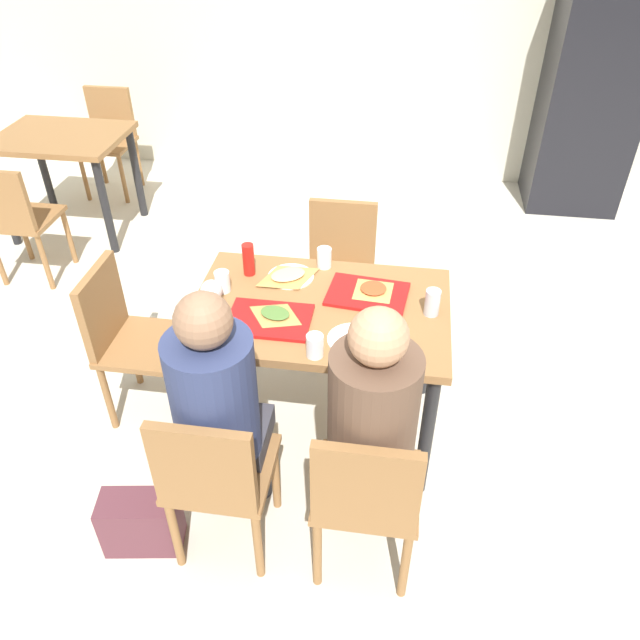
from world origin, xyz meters
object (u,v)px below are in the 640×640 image
pizza_slice_c (288,276)px  plastic_cup_b (315,346)px  background_chair_near (15,216)px  person_in_red (219,403)px  chair_left_end (127,333)px  main_table (320,325)px  chair_near_right (366,494)px  background_chair_far (109,133)px  tray_red_near (269,319)px  handbag (142,522)px  pizza_slice_a (275,314)px  tray_red_far (367,294)px  drink_fridge (593,86)px  background_table (64,152)px  chair_far_side (340,265)px  paper_plate_near_edge (353,340)px  condiment_bottle (248,259)px  chair_near_left (215,475)px  plastic_cup_a (324,258)px  soda_can (432,302)px  person_in_brown_jacket (373,420)px  plastic_cup_c (222,281)px  paper_plate_center (291,276)px  pizza_slice_b (373,289)px  foil_bundle (211,291)px

pizza_slice_c → plastic_cup_b: size_ratio=2.91×
pizza_slice_c → background_chair_near: size_ratio=0.34×
person_in_red → chair_left_end: bearing=136.6°
main_table → chair_near_right: 0.84m
chair_near_right → background_chair_far: size_ratio=1.00×
tray_red_near → handbag: tray_red_near is taller
pizza_slice_a → tray_red_far: bearing=31.6°
main_table → drink_fridge: bearing=59.6°
person_in_red → handbag: person_in_red is taller
pizza_slice_c → background_chair_far: background_chair_far is taller
background_table → main_table: bearing=-39.7°
chair_far_side → plastic_cup_b: 1.15m
chair_left_end → paper_plate_near_edge: bearing=-10.8°
chair_far_side → person_in_red: size_ratio=0.67×
plastic_cup_b → condiment_bottle: condiment_bottle is taller
chair_near_left → plastic_cup_b: bearing=54.4°
chair_near_right → tray_red_far: 0.94m
plastic_cup_a → condiment_bottle: size_ratio=0.62×
handbag → background_chair_far: size_ratio=0.38×
handbag → drink_fridge: size_ratio=0.17×
soda_can → chair_left_end: bearing=-179.2°
pizza_slice_c → paper_plate_near_edge: bearing=-49.4°
chair_near_right → background_table: 3.54m
plastic_cup_b → chair_left_end: bearing=161.4°
chair_near_left → tray_red_far: bearing=61.2°
chair_left_end → background_table: chair_left_end is taller
person_in_brown_jacket → plastic_cup_a: (-0.32, 0.97, 0.07)m
plastic_cup_b → background_table: plastic_cup_b is taller
chair_far_side → plastic_cup_c: plastic_cup_c is taller
plastic_cup_c → paper_plate_center: bearing=28.5°
background_chair_far → pizza_slice_c: bearing=-49.7°
person_in_brown_jacket → pizza_slice_c: bearing=119.4°
person_in_brown_jacket → soda_can: person_in_brown_jacket is taller
chair_near_right → tray_red_near: bearing=127.5°
condiment_bottle → background_chair_far: (-1.78, 2.31, -0.34)m
chair_left_end → handbag: chair_left_end is taller
chair_far_side → paper_plate_center: 0.65m
person_in_brown_jacket → condiment_bottle: (-0.66, 0.85, 0.10)m
pizza_slice_c → tray_red_near: bearing=-93.1°
person_in_red → tray_red_near: size_ratio=3.48×
chair_left_end → plastic_cup_b: size_ratio=8.44×
chair_far_side → background_chair_far: same height
tray_red_near → chair_near_left: bearing=-97.7°
pizza_slice_b → foil_bundle: bearing=-167.8°
pizza_slice_a → plastic_cup_c: (-0.28, 0.18, 0.03)m
tray_red_far → handbag: bearing=-132.7°
plastic_cup_c → paper_plate_near_edge: bearing=-23.4°
chair_left_end → main_table: bearing=0.0°
pizza_slice_c → person_in_red: bearing=-97.1°
chair_far_side → handbag: (-0.64, -1.57, -0.35)m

